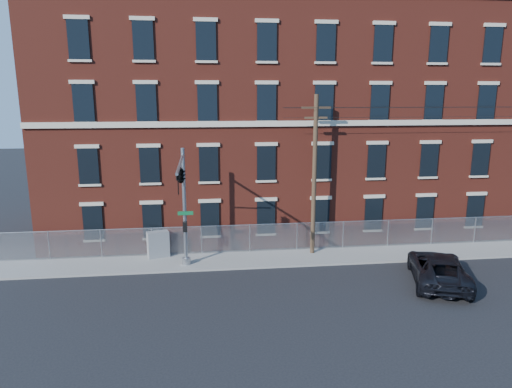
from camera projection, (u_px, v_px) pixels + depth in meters
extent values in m
plane|color=black|center=(300.00, 293.00, 23.62)|extent=(140.00, 140.00, 0.00)
cube|color=gray|center=(463.00, 250.00, 29.84)|extent=(65.00, 3.00, 0.12)
cube|color=maroon|center=(410.00, 121.00, 36.87)|extent=(55.00, 14.00, 16.00)
cube|color=black|center=(418.00, 15.00, 35.12)|extent=(55.30, 14.30, 0.30)
cube|color=#C0B5A0|center=(459.00, 122.00, 29.94)|extent=(55.00, 0.18, 0.35)
cube|color=black|center=(93.00, 223.00, 28.52)|extent=(1.20, 0.10, 2.20)
cube|color=black|center=(89.00, 166.00, 27.75)|extent=(1.20, 0.10, 2.20)
cube|color=black|center=(83.00, 103.00, 26.94)|extent=(1.20, 0.10, 2.20)
cube|color=black|center=(78.00, 39.00, 26.16)|extent=(1.20, 0.10, 2.20)
cube|color=black|center=(152.00, 221.00, 28.95)|extent=(1.20, 0.10, 2.20)
cube|color=black|center=(150.00, 165.00, 28.17)|extent=(1.20, 0.10, 2.20)
cube|color=black|center=(146.00, 103.00, 27.36)|extent=(1.20, 0.10, 2.20)
cube|color=black|center=(143.00, 40.00, 26.59)|extent=(1.20, 0.10, 2.20)
cube|color=black|center=(210.00, 219.00, 29.37)|extent=(1.20, 0.10, 2.20)
cube|color=black|center=(209.00, 164.00, 28.60)|extent=(1.20, 0.10, 2.20)
cube|color=black|center=(207.00, 103.00, 27.78)|extent=(1.20, 0.10, 2.20)
cube|color=black|center=(206.00, 41.00, 27.01)|extent=(1.20, 0.10, 2.20)
cube|color=black|center=(266.00, 217.00, 29.79)|extent=(1.20, 0.10, 2.20)
cube|color=black|center=(266.00, 163.00, 29.02)|extent=(1.20, 0.10, 2.20)
cube|color=black|center=(267.00, 103.00, 28.20)|extent=(1.20, 0.10, 2.20)
cube|color=black|center=(267.00, 42.00, 27.43)|extent=(1.20, 0.10, 2.20)
cube|color=black|center=(320.00, 216.00, 30.21)|extent=(1.20, 0.10, 2.20)
cube|color=black|center=(322.00, 162.00, 29.44)|extent=(1.20, 0.10, 2.20)
cube|color=black|center=(324.00, 102.00, 28.62)|extent=(1.20, 0.10, 2.20)
cube|color=black|center=(326.00, 43.00, 27.85)|extent=(1.20, 0.10, 2.20)
cube|color=black|center=(373.00, 214.00, 30.63)|extent=(1.20, 0.10, 2.20)
cube|color=black|center=(376.00, 161.00, 29.86)|extent=(1.20, 0.10, 2.20)
cube|color=black|center=(380.00, 102.00, 29.05)|extent=(1.20, 0.10, 2.20)
cube|color=black|center=(383.00, 44.00, 28.27)|extent=(1.20, 0.10, 2.20)
cube|color=black|center=(425.00, 212.00, 31.05)|extent=(1.20, 0.10, 2.20)
cube|color=black|center=(429.00, 160.00, 30.28)|extent=(1.20, 0.10, 2.20)
cube|color=black|center=(434.00, 102.00, 29.47)|extent=(1.20, 0.10, 2.20)
cube|color=black|center=(439.00, 44.00, 28.70)|extent=(1.20, 0.10, 2.20)
cube|color=black|center=(475.00, 211.00, 31.48)|extent=(1.20, 0.10, 2.20)
cube|color=black|center=(480.00, 159.00, 30.70)|extent=(1.20, 0.10, 2.20)
cube|color=black|center=(487.00, 102.00, 29.89)|extent=(1.20, 0.10, 2.20)
cube|color=black|center=(493.00, 45.00, 29.12)|extent=(1.20, 0.10, 2.20)
cube|color=#A5A8AD|center=(453.00, 231.00, 30.90)|extent=(59.00, 0.02, 1.80)
cylinder|color=#9EA0A5|center=(455.00, 218.00, 30.70)|extent=(59.00, 0.04, 0.04)
cylinder|color=#9EA0A5|center=(49.00, 245.00, 27.86)|extent=(0.06, 0.06, 1.85)
cylinder|color=#9EA0A5|center=(101.00, 244.00, 28.22)|extent=(0.06, 0.06, 1.85)
cylinder|color=#9EA0A5|center=(152.00, 242.00, 28.58)|extent=(0.06, 0.06, 1.85)
cylinder|color=#9EA0A5|center=(201.00, 240.00, 28.93)|extent=(0.06, 0.06, 1.85)
cylinder|color=#9EA0A5|center=(250.00, 238.00, 29.29)|extent=(0.06, 0.06, 1.85)
cylinder|color=#9EA0A5|center=(297.00, 236.00, 29.65)|extent=(0.06, 0.06, 1.85)
cylinder|color=#9EA0A5|center=(343.00, 235.00, 30.00)|extent=(0.06, 0.06, 1.85)
cylinder|color=#9EA0A5|center=(388.00, 233.00, 30.36)|extent=(0.06, 0.06, 1.85)
cylinder|color=#9EA0A5|center=(432.00, 231.00, 30.72)|extent=(0.06, 0.06, 1.85)
cylinder|color=#9EA0A5|center=(475.00, 230.00, 31.08)|extent=(0.06, 0.06, 1.85)
cylinder|color=#9EA0A5|center=(185.00, 208.00, 26.52)|extent=(0.22, 0.22, 7.00)
cylinder|color=#9EA0A5|center=(186.00, 261.00, 27.23)|extent=(0.50, 0.50, 0.40)
cylinder|color=#9EA0A5|center=(180.00, 163.00, 22.71)|extent=(0.14, 6.50, 0.14)
cylinder|color=#9EA0A5|center=(182.00, 176.00, 24.91)|extent=(0.08, 2.18, 1.56)
cube|color=#0C592D|center=(185.00, 213.00, 26.45)|extent=(0.90, 0.03, 0.22)
cube|color=black|center=(185.00, 227.00, 26.52)|extent=(0.25, 0.25, 0.60)
imported|color=black|center=(178.00, 184.00, 20.35)|extent=(0.16, 0.20, 1.00)
imported|color=black|center=(181.00, 173.00, 23.07)|extent=(0.53, 2.48, 1.00)
cylinder|color=#483624|center=(314.00, 176.00, 28.19)|extent=(0.28, 0.28, 10.00)
cube|color=#483624|center=(316.00, 108.00, 27.29)|extent=(1.80, 0.12, 0.12)
cube|color=#483624|center=(316.00, 118.00, 27.42)|extent=(1.40, 0.12, 0.12)
imported|color=black|center=(438.00, 268.00, 24.72)|extent=(4.43, 6.44, 1.64)
cube|color=slate|center=(158.00, 244.00, 28.35)|extent=(1.44, 1.01, 1.63)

